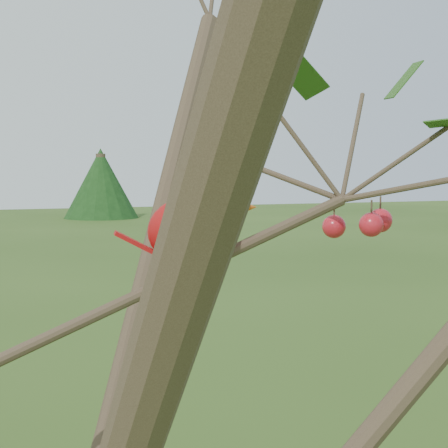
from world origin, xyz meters
name	(u,v)px	position (x,y,z in m)	size (l,w,h in m)	color
cardinal	(196,227)	(0.31, 0.07, 2.16)	(0.22, 0.12, 0.15)	#B90F13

